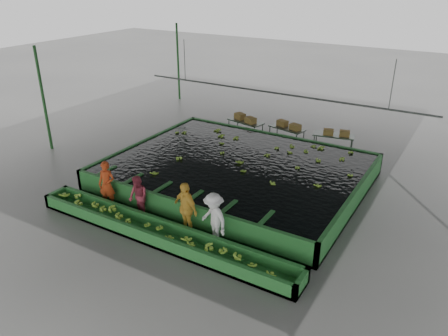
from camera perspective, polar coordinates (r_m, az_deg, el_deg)
The scene contains 21 objects.
ground at distance 17.20m, azimuth -0.86°, elevation -3.63°, with size 80.00×80.00×0.00m, color #5F5F5B.
shed_roof at distance 15.49m, azimuth -0.98°, elevation 12.92°, with size 20.00×22.00×0.04m, color slate.
shed_posts at distance 16.18m, azimuth -0.91°, elevation 4.21°, with size 20.00×22.00×5.00m, color #235926, non-canonical shape.
flotation_tank at distance 18.16m, azimuth 1.63°, elevation -0.46°, with size 10.00×8.00×0.90m, color #276D2D, non-canonical shape.
tank_water at distance 17.99m, azimuth 1.64°, elevation 0.69°, with size 9.70×7.70×0.00m, color black.
sorting_trough at distance 14.57m, azimuth -8.43°, elevation -8.43°, with size 10.00×1.00×0.50m, color #276D2D, non-canonical shape.
cableway_rail at distance 20.25m, azimuth 6.67°, elevation 9.71°, with size 0.08×0.08×14.00m, color #59605B.
rail_hanger_left at distance 22.50m, azimuth -5.17°, elevation 13.86°, with size 0.04×0.04×2.00m, color #59605B.
rail_hanger_right at distance 18.59m, azimuth 21.15°, elevation 10.10°, with size 0.04×0.04×2.00m, color #59605B.
worker_a at distance 16.62m, azimuth -15.05°, elevation -2.11°, with size 0.66×0.43×1.80m, color #BA3C17.
worker_b at distance 15.71m, azimuth -11.15°, elevation -3.77°, with size 0.77×0.60×1.58m, color #A33547.
worker_c at distance 14.47m, azimuth -5.05°, elevation -5.27°, with size 1.11×0.46×1.88m, color yellow.
worker_d at distance 13.96m, azimuth -1.35°, elevation -6.63°, with size 1.15×0.66×1.78m, color white.
packing_table_left at distance 23.16m, azimuth 2.82°, elevation 5.13°, with size 1.95×0.78×0.89m, color #59605B, non-canonical shape.
packing_table_mid at distance 22.50m, azimuth 8.15°, elevation 4.24°, with size 1.84×0.73×0.84m, color #59605B, non-canonical shape.
packing_table_right at distance 21.85m, azimuth 14.05°, elevation 3.18°, with size 1.94×0.78×0.88m, color #59605B, non-canonical shape.
box_stack_left at distance 23.00m, azimuth 2.78°, elevation 6.16°, with size 1.42×0.39×0.31m, color olive, non-canonical shape.
box_stack_mid at distance 22.34m, azimuth 8.43°, elevation 5.21°, with size 1.35×0.37×0.29m, color olive, non-canonical shape.
box_stack_right at distance 21.62m, azimuth 14.45°, elevation 4.17°, with size 1.23×0.34×0.26m, color olive, non-canonical shape.
floating_bananas at distance 18.64m, azimuth 2.85°, elevation 1.54°, with size 9.50×6.48×0.13m, color #8FC536, non-canonical shape.
trough_bananas at distance 14.49m, azimuth -8.46°, elevation -7.94°, with size 9.01×0.60×0.12m, color #8FC536, non-canonical shape.
Camera 1 is at (8.04, -12.88, 8.09)m, focal length 35.00 mm.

